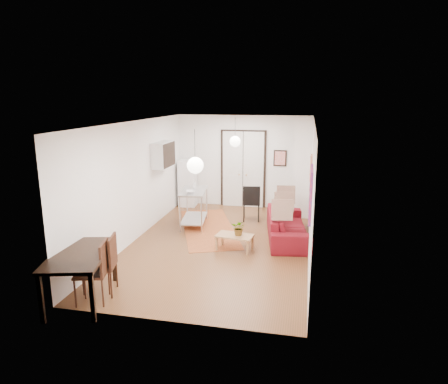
% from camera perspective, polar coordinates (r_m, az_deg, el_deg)
% --- Properties ---
extents(floor, '(7.00, 7.00, 0.00)m').
position_cam_1_polar(floor, '(9.71, -0.64, -7.38)').
color(floor, brown).
rests_on(floor, ground).
extents(ceiling, '(4.20, 7.00, 0.02)m').
position_cam_1_polar(ceiling, '(9.09, -0.69, 9.95)').
color(ceiling, white).
rests_on(ceiling, wall_back).
extents(wall_back, '(4.20, 0.02, 2.90)m').
position_cam_1_polar(wall_back, '(12.67, 2.79, 4.36)').
color(wall_back, white).
rests_on(wall_back, floor).
extents(wall_front, '(4.20, 0.02, 2.90)m').
position_cam_1_polar(wall_front, '(6.06, -7.92, -6.07)').
color(wall_front, white).
rests_on(wall_front, floor).
extents(wall_left, '(0.02, 7.00, 2.90)m').
position_cam_1_polar(wall_left, '(9.96, -12.55, 1.51)').
color(wall_left, white).
rests_on(wall_left, floor).
extents(wall_right, '(0.02, 7.00, 2.90)m').
position_cam_1_polar(wall_right, '(9.08, 12.38, 0.38)').
color(wall_right, white).
rests_on(wall_right, floor).
extents(double_doors, '(1.44, 0.06, 2.50)m').
position_cam_1_polar(double_doors, '(12.67, 2.74, 3.21)').
color(double_doors, white).
rests_on(double_doors, wall_back).
extents(stub_partition, '(0.50, 0.10, 2.90)m').
position_cam_1_polar(stub_partition, '(11.58, 11.11, 3.25)').
color(stub_partition, white).
rests_on(stub_partition, floor).
extents(wall_cabinet, '(0.35, 1.00, 0.70)m').
position_cam_1_polar(wall_cabinet, '(11.18, -8.66, 5.32)').
color(wall_cabinet, silver).
rests_on(wall_cabinet, wall_left).
extents(painting_popart, '(0.05, 1.00, 1.00)m').
position_cam_1_polar(painting_popart, '(7.82, 12.29, -0.22)').
color(painting_popart, red).
rests_on(painting_popart, wall_right).
extents(painting_abstract, '(0.05, 0.50, 0.60)m').
position_cam_1_polar(painting_abstract, '(9.80, 12.32, 3.42)').
color(painting_abstract, beige).
rests_on(painting_abstract, wall_right).
extents(poster_back, '(0.40, 0.03, 0.50)m').
position_cam_1_polar(poster_back, '(12.49, 8.01, 4.81)').
color(poster_back, red).
rests_on(poster_back, wall_back).
extents(print_left, '(0.03, 0.44, 0.54)m').
position_cam_1_polar(print_left, '(11.69, -8.51, 5.92)').
color(print_left, brown).
rests_on(print_left, wall_left).
extents(pendant_back, '(0.30, 0.30, 0.80)m').
position_cam_1_polar(pendant_back, '(11.10, 1.59, 7.24)').
color(pendant_back, white).
rests_on(pendant_back, ceiling).
extents(pendant_front, '(0.30, 0.30, 0.80)m').
position_cam_1_polar(pendant_front, '(7.24, -4.13, 3.82)').
color(pendant_front, white).
rests_on(pendant_front, ceiling).
extents(kilim_rug, '(2.42, 3.67, 0.01)m').
position_cam_1_polar(kilim_rug, '(10.83, -2.25, -5.13)').
color(kilim_rug, '#B05E2C').
rests_on(kilim_rug, floor).
extents(sofa, '(1.24, 2.46, 0.69)m').
position_cam_1_polar(sofa, '(10.05, 9.03, -4.76)').
color(sofa, maroon).
rests_on(sofa, floor).
extents(coffee_table, '(0.89, 0.58, 0.37)m').
position_cam_1_polar(coffee_table, '(9.21, 1.54, -6.44)').
color(coffee_table, tan).
rests_on(coffee_table, floor).
extents(potted_plant, '(0.36, 0.33, 0.36)m').
position_cam_1_polar(potted_plant, '(9.12, 2.17, -5.13)').
color(potted_plant, '#2F6A33').
rests_on(potted_plant, coffee_table).
extents(kitchen_counter, '(0.82, 1.37, 0.99)m').
position_cam_1_polar(kitchen_counter, '(10.90, -4.34, -1.47)').
color(kitchen_counter, silver).
rests_on(kitchen_counter, floor).
extents(bowl, '(0.30, 0.30, 0.06)m').
position_cam_1_polar(bowl, '(10.53, -4.82, 0.04)').
color(bowl, silver).
rests_on(bowl, kitchen_counter).
extents(soap_bottle, '(0.12, 0.12, 0.21)m').
position_cam_1_polar(soap_bottle, '(11.04, -4.27, 1.08)').
color(soap_bottle, teal).
rests_on(soap_bottle, kitchen_counter).
extents(fridge, '(0.56, 0.56, 1.49)m').
position_cam_1_polar(fridge, '(12.86, -5.22, 1.26)').
color(fridge, white).
rests_on(fridge, floor).
extents(dining_table, '(1.26, 1.75, 0.87)m').
position_cam_1_polar(dining_table, '(7.33, -19.95, -8.88)').
color(dining_table, black).
rests_on(dining_table, floor).
extents(dining_chair_near, '(0.62, 0.79, 1.08)m').
position_cam_1_polar(dining_chair_near, '(7.61, -16.92, -8.99)').
color(dining_chair_near, '#391D12').
rests_on(dining_chair_near, floor).
extents(dining_chair_far, '(0.62, 0.79, 1.08)m').
position_cam_1_polar(dining_chair_far, '(7.37, -18.05, -9.83)').
color(dining_chair_far, '#391D12').
rests_on(dining_chair_far, floor).
extents(black_side_chair, '(0.53, 0.54, 1.04)m').
position_cam_1_polar(black_side_chair, '(11.46, 4.02, -0.93)').
color(black_side_chair, black).
rests_on(black_side_chair, floor).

